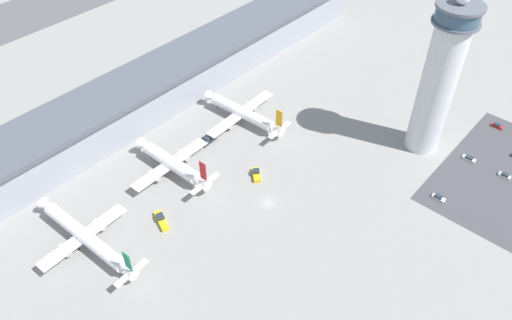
% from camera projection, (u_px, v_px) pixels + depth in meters
% --- Properties ---
extents(ground_plane, '(1000.00, 1000.00, 0.00)m').
position_uv_depth(ground_plane, '(268.00, 203.00, 166.33)').
color(ground_plane, gray).
extents(terminal_building, '(258.08, 25.00, 16.55)m').
position_uv_depth(terminal_building, '(133.00, 101.00, 194.91)').
color(terminal_building, '#9399A3').
rests_on(terminal_building, ground).
extents(control_tower, '(15.17, 15.17, 60.59)m').
position_uv_depth(control_tower, '(439.00, 78.00, 168.39)').
color(control_tower, silver).
rests_on(control_tower, ground).
extents(parking_lot_surface, '(64.00, 40.00, 0.01)m').
position_uv_depth(parking_lot_surface, '(505.00, 176.00, 175.75)').
color(parking_lot_surface, '#424247').
rests_on(parking_lot_surface, ground).
extents(airplane_gate_alpha, '(30.66, 44.44, 12.91)m').
position_uv_depth(airplane_gate_alpha, '(85.00, 236.00, 150.62)').
color(airplane_gate_alpha, white).
rests_on(airplane_gate_alpha, ground).
extents(airplane_gate_bravo, '(32.81, 34.43, 14.12)m').
position_uv_depth(airplane_gate_bravo, '(172.00, 163.00, 174.22)').
color(airplane_gate_bravo, white).
rests_on(airplane_gate_bravo, ground).
extents(airplane_gate_charlie, '(36.33, 38.16, 13.59)m').
position_uv_depth(airplane_gate_charlie, '(243.00, 113.00, 196.05)').
color(airplane_gate_charlie, white).
rests_on(airplane_gate_charlie, ground).
extents(service_truck_catering, '(7.09, 2.92, 2.88)m').
position_uv_depth(service_truck_catering, '(208.00, 141.00, 188.61)').
color(service_truck_catering, black).
rests_on(service_truck_catering, ground).
extents(service_truck_fuel, '(6.22, 6.57, 2.59)m').
position_uv_depth(service_truck_fuel, '(256.00, 174.00, 175.19)').
color(service_truck_fuel, black).
rests_on(service_truck_fuel, ground).
extents(service_truck_baggage, '(5.36, 8.72, 2.49)m').
position_uv_depth(service_truck_baggage, '(161.00, 220.00, 159.64)').
color(service_truck_baggage, black).
rests_on(service_truck_baggage, ground).
extents(car_white_wagon, '(1.90, 4.77, 1.37)m').
position_uv_depth(car_white_wagon, '(469.00, 159.00, 181.83)').
color(car_white_wagon, black).
rests_on(car_white_wagon, ground).
extents(car_red_hatchback, '(1.89, 4.49, 1.37)m').
position_uv_depth(car_red_hatchback, '(439.00, 198.00, 167.37)').
color(car_red_hatchback, black).
rests_on(car_red_hatchback, ground).
extents(car_yellow_taxi, '(1.79, 4.41, 1.46)m').
position_uv_depth(car_yellow_taxi, '(497.00, 126.00, 195.81)').
color(car_yellow_taxi, black).
rests_on(car_yellow_taxi, ground).
extents(car_maroon_suv, '(1.94, 4.25, 1.39)m').
position_uv_depth(car_maroon_suv, '(505.00, 176.00, 175.22)').
color(car_maroon_suv, black).
rests_on(car_maroon_suv, ground).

